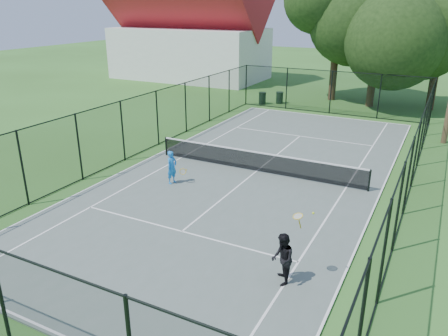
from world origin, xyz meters
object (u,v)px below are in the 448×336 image
at_px(tennis_net, 257,161).
at_px(player_blue, 172,167).
at_px(player_black, 282,259).
at_px(trash_bin_left, 262,98).
at_px(trash_bin_right, 280,98).

relative_size(tennis_net, player_blue, 7.01).
xyz_separation_m(player_blue, player_black, (6.67, -4.63, 0.03)).
relative_size(tennis_net, trash_bin_left, 10.89).
height_order(trash_bin_right, player_black, player_black).
bearing_deg(trash_bin_left, trash_bin_right, 40.08).
bearing_deg(tennis_net, trash_bin_right, 106.55).
xyz_separation_m(tennis_net, player_blue, (-2.67, -2.94, 0.20)).
bearing_deg(trash_bin_right, player_black, -69.38).
height_order(trash_bin_left, player_blue, player_blue).
distance_m(trash_bin_left, player_black, 23.20).
height_order(trash_bin_left, trash_bin_right, trash_bin_left).
relative_size(trash_bin_left, trash_bin_right, 1.03).
xyz_separation_m(trash_bin_right, player_black, (8.32, -22.11, 0.36)).
height_order(tennis_net, trash_bin_right, tennis_net).
height_order(player_blue, player_black, player_black).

